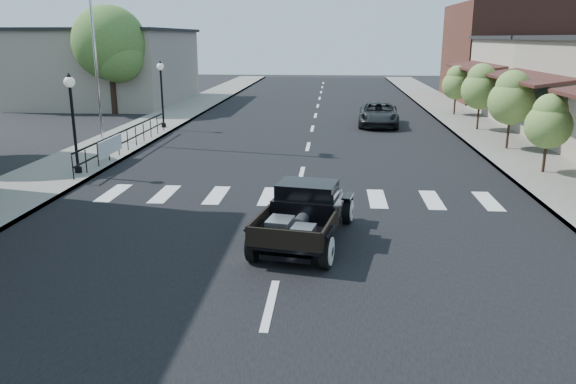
{
  "coord_description": "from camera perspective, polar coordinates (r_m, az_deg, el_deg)",
  "views": [
    {
      "loc": [
        1.04,
        -12.05,
        4.63
      ],
      "look_at": [
        -0.0,
        1.01,
        1.0
      ],
      "focal_mm": 35.0,
      "sensor_mm": 36.0,
      "label": 1
    }
  ],
  "objects": [
    {
      "name": "small_tree_e",
      "position": [
        35.24,
        16.68,
        9.8
      ],
      "size": [
        1.66,
        1.66,
        2.76
      ],
      "primitive_type": null,
      "color": "olive",
      "rests_on": "sidewalk_right"
    },
    {
      "name": "ground",
      "position": [
        12.95,
        -0.36,
        -5.47
      ],
      "size": [
        120.0,
        120.0,
        0.0
      ],
      "primitive_type": "plane",
      "color": "black",
      "rests_on": "ground"
    },
    {
      "name": "sidewalk_right",
      "position": [
        28.43,
        19.79,
        5.35
      ],
      "size": [
        3.0,
        80.0,
        0.15
      ],
      "primitive_type": "cube",
      "color": "gray",
      "rests_on": "ground"
    },
    {
      "name": "hotrod_pickup",
      "position": [
        12.97,
        1.77,
        -2.12
      ],
      "size": [
        2.62,
        4.38,
        1.42
      ],
      "primitive_type": null,
      "rotation": [
        0.0,
        0.0,
        -0.18
      ],
      "color": "black",
      "rests_on": "ground"
    },
    {
      "name": "far_building_right",
      "position": [
        46.38,
        23.34,
        12.86
      ],
      "size": [
        11.0,
        10.0,
        7.0
      ],
      "primitive_type": "cube",
      "color": "brown",
      "rests_on": "ground"
    },
    {
      "name": "road_markings",
      "position": [
        22.56,
        1.82,
        3.63
      ],
      "size": [
        12.0,
        60.0,
        0.06
      ],
      "primitive_type": null,
      "color": "silver",
      "rests_on": "ground"
    },
    {
      "name": "storefront_far",
      "position": [
        36.88,
        27.24,
        10.1
      ],
      "size": [
        10.0,
        9.0,
        4.5
      ],
      "primitive_type": "cube",
      "color": "#B4A998",
      "rests_on": "ground"
    },
    {
      "name": "banner",
      "position": [
        22.09,
        -17.54,
        3.85
      ],
      "size": [
        0.04,
        2.2,
        0.6
      ],
      "primitive_type": null,
      "color": "silver",
      "rests_on": "sidewalk_left"
    },
    {
      "name": "road",
      "position": [
        27.46,
        2.33,
        5.78
      ],
      "size": [
        14.0,
        80.0,
        0.02
      ],
      "primitive_type": "cube",
      "color": "black",
      "rests_on": "ground"
    },
    {
      "name": "low_building_left",
      "position": [
        43.2,
        -17.64,
        11.95
      ],
      "size": [
        10.0,
        12.0,
        5.0
      ],
      "primitive_type": "cube",
      "color": "gray",
      "rests_on": "ground"
    },
    {
      "name": "second_car",
      "position": [
        30.71,
        9.18,
        7.78
      ],
      "size": [
        2.34,
        4.58,
        1.24
      ],
      "primitive_type": "imported",
      "rotation": [
        0.0,
        0.0,
        -0.07
      ],
      "color": "black",
      "rests_on": "ground"
    },
    {
      "name": "sidewalk_left",
      "position": [
        29.05,
        -14.76,
        5.95
      ],
      "size": [
        3.0,
        80.0,
        0.15
      ],
      "primitive_type": "cube",
      "color": "gray",
      "rests_on": "ground"
    },
    {
      "name": "small_tree_b",
      "position": [
        20.99,
        24.84,
        5.29
      ],
      "size": [
        1.54,
        1.54,
        2.57
      ],
      "primitive_type": null,
      "color": "olive",
      "rests_on": "sidewalk_right"
    },
    {
      "name": "small_tree_c",
      "position": [
        24.93,
        21.65,
        7.64
      ],
      "size": [
        1.85,
        1.85,
        3.09
      ],
      "primitive_type": null,
      "color": "olive",
      "rests_on": "sidewalk_right"
    },
    {
      "name": "lamp_post_c",
      "position": [
        29.49,
        -12.69,
        9.66
      ],
      "size": [
        0.36,
        0.36,
        3.36
      ],
      "primitive_type": null,
      "color": "black",
      "rests_on": "sidewalk_left"
    },
    {
      "name": "flagpole",
      "position": [
        26.17,
        -19.39,
        17.23
      ],
      "size": [
        0.12,
        0.12,
        11.31
      ],
      "primitive_type": "cylinder",
      "color": "silver",
      "rests_on": "sidewalk_left"
    },
    {
      "name": "railing",
      "position": [
        23.91,
        -16.0,
        5.3
      ],
      "size": [
        0.08,
        10.0,
        1.0
      ],
      "primitive_type": null,
      "color": "black",
      "rests_on": "sidewalk_left"
    },
    {
      "name": "lamp_post_b",
      "position": [
        20.21,
        -20.95,
        6.49
      ],
      "size": [
        0.36,
        0.36,
        3.36
      ],
      "primitive_type": null,
      "color": "black",
      "rests_on": "sidewalk_left"
    },
    {
      "name": "small_tree_d",
      "position": [
        29.74,
        18.9,
        9.02
      ],
      "size": [
        1.87,
        1.87,
        3.12
      ],
      "primitive_type": null,
      "color": "olive",
      "rests_on": "sidewalk_right"
    },
    {
      "name": "big_tree_far",
      "position": [
        36.67,
        -17.55,
        12.63
      ],
      "size": [
        4.43,
        4.43,
        6.51
      ],
      "primitive_type": null,
      "color": "#476D2E",
      "rests_on": "ground"
    }
  ]
}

